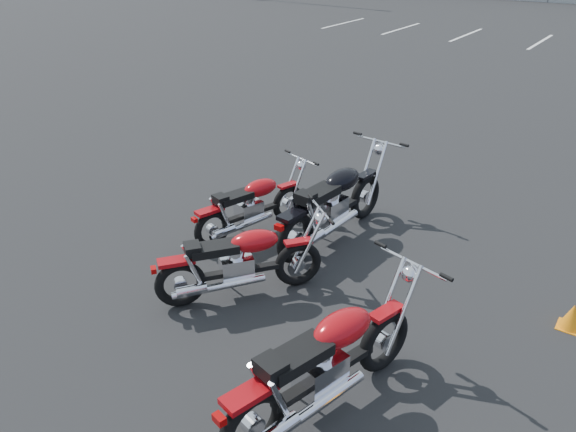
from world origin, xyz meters
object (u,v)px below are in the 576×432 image
Objects in this scene: motorcycle_front_red at (251,206)px; motorcycle_second_black at (333,204)px; motorcycle_third_red at (240,262)px; motorcycle_rear_red at (325,363)px.

motorcycle_front_red is 0.80× the size of motorcycle_second_black.
motorcycle_third_red is at bearing -56.78° from motorcycle_front_red.
motorcycle_front_red is 1.03× the size of motorcycle_third_red.
motorcycle_third_red is at bearing -95.31° from motorcycle_second_black.
motorcycle_second_black reaches higher than motorcycle_third_red.
motorcycle_second_black is at bearing 119.35° from motorcycle_rear_red.
motorcycle_front_red is at bearing 123.22° from motorcycle_third_red.
motorcycle_front_red is 1.57m from motorcycle_third_red.
motorcycle_rear_red is (1.58, -2.82, -0.02)m from motorcycle_second_black.
motorcycle_second_black is 1.04× the size of motorcycle_rear_red.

